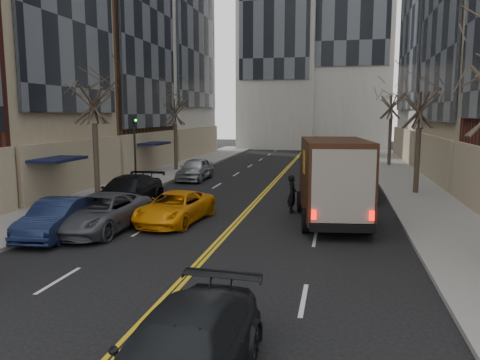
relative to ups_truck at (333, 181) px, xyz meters
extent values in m
cube|color=slate|center=(-13.07, 10.15, -1.78)|extent=(4.00, 66.00, 0.15)
cube|color=slate|center=(4.93, 10.15, -1.78)|extent=(4.00, 66.00, 0.15)
cube|color=#4C301E|center=(-19.57, 16.15, 10.15)|extent=(9.00, 12.00, 24.00)
cube|color=black|center=(-14.91, 16.15, 11.35)|extent=(0.20, 10.56, 19.20)
cube|color=black|center=(-14.07, 1.15, 0.55)|extent=(2.00, 3.00, 0.15)
cube|color=black|center=(-14.97, 1.15, -0.50)|extent=(0.20, 3.00, 2.50)
cube|color=black|center=(-14.07, 14.15, 0.55)|extent=(2.00, 3.00, 0.15)
cube|color=black|center=(-14.97, 14.15, -0.50)|extent=(0.20, 3.00, 2.50)
cylinder|color=#382D23|center=(-12.87, 3.15, 0.32)|extent=(0.30, 0.30, 4.05)
cylinder|color=#382D23|center=(-12.87, 16.15, 0.14)|extent=(0.30, 0.30, 3.69)
cylinder|color=#382D23|center=(4.73, 8.15, 0.19)|extent=(0.30, 0.30, 3.78)
cylinder|color=#382D23|center=(4.73, 23.15, 0.37)|extent=(0.30, 0.30, 4.14)
cylinder|color=black|center=(-11.47, 5.15, 0.20)|extent=(0.12, 0.12, 3.80)
imported|color=black|center=(-11.47, 5.15, 2.55)|extent=(0.15, 0.18, 0.90)
sphere|color=#0CE526|center=(-11.32, 5.05, 2.50)|extent=(0.14, 0.14, 0.14)
cube|color=black|center=(0.00, 0.00, -1.27)|extent=(3.17, 6.96, 0.31)
cube|color=black|center=(-0.32, 2.44, -0.22)|extent=(2.68, 2.09, 2.20)
cube|color=black|center=(0.08, -0.57, 0.25)|extent=(3.17, 5.43, 3.15)
cube|color=black|center=(0.42, -3.21, -1.27)|extent=(2.42, 0.50, 0.31)
cube|color=red|center=(-0.61, -3.37, -0.80)|extent=(0.20, 0.09, 0.37)
cube|color=red|center=(1.47, -3.09, -0.80)|extent=(0.20, 0.09, 0.37)
cube|color=gold|center=(-1.20, -0.69, 0.88)|extent=(0.17, 0.94, 0.94)
cube|color=gold|center=(1.34, -0.35, 0.88)|extent=(0.17, 0.94, 0.94)
cylinder|color=black|center=(-1.52, 2.02, -1.35)|extent=(0.42, 1.04, 1.01)
cylinder|color=black|center=(0.94, 2.35, -1.35)|extent=(0.42, 1.04, 1.01)
cylinder|color=black|center=(-0.99, -1.93, -1.35)|extent=(0.42, 1.04, 1.01)
cylinder|color=black|center=(1.46, -1.61, -1.35)|extent=(0.42, 1.04, 1.01)
imported|color=black|center=(-2.29, -13.47, -1.12)|extent=(2.31, 5.14, 1.46)
cube|color=black|center=(-2.29, -12.74, -0.53)|extent=(0.13, 0.04, 0.09)
cube|color=blue|center=(-2.29, -12.77, -0.53)|extent=(0.10, 0.01, 0.06)
imported|color=orange|center=(-6.71, -1.35, -1.18)|extent=(2.69, 5.02, 1.34)
imported|color=black|center=(-1.90, 1.77, -0.94)|extent=(0.49, 0.69, 1.82)
imported|color=#111A37|center=(-10.37, -4.51, -1.12)|extent=(1.98, 4.57, 1.46)
imported|color=#494B51|center=(-9.17, -3.33, -1.11)|extent=(2.71, 5.47, 1.49)
imported|color=black|center=(-10.10, 1.08, -1.04)|extent=(2.28, 5.59, 1.62)
imported|color=#A3A7AB|center=(-9.76, 11.44, -1.06)|extent=(1.90, 4.65, 1.58)
imported|color=#4E4F56|center=(1.62, 6.34, -1.13)|extent=(1.68, 4.42, 1.44)
imported|color=#A5A8AD|center=(1.03, 10.04, -1.03)|extent=(3.01, 6.06, 1.65)
imported|color=black|center=(1.03, 18.31, -1.21)|extent=(1.98, 4.50, 1.29)
camera|label=1|loc=(0.17, -20.40, 2.91)|focal=35.00mm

